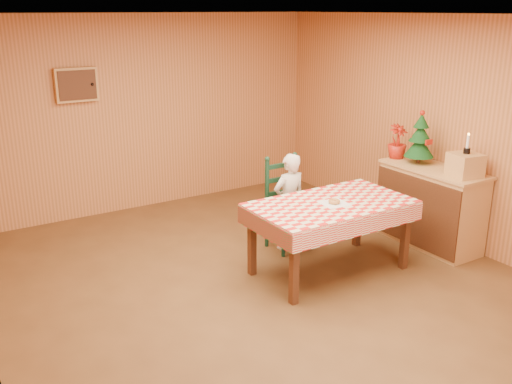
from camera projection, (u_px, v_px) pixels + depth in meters
ground at (267, 288)px, 5.67m from camera, size 6.00×6.00×0.00m
cabin_walls at (238, 98)px, 5.53m from camera, size 5.10×6.05×2.65m
dining_table at (331, 210)px, 5.83m from camera, size 1.66×0.96×0.77m
ladder_chair at (286, 205)px, 6.52m from camera, size 0.44×0.40×1.08m
seated_child at (289, 202)px, 6.45m from camera, size 0.41×0.27×1.12m
napkin at (334, 203)px, 5.76m from camera, size 0.29×0.29×0.00m
donut at (334, 201)px, 5.75m from camera, size 0.13×0.13×0.04m
shelf_unit at (430, 206)px, 6.59m from camera, size 0.54×1.24×0.93m
crate at (465, 165)px, 6.09m from camera, size 0.35×0.35×0.25m
christmas_tree at (420, 139)px, 6.57m from camera, size 0.34×0.34×0.62m
flower_arrangement at (397, 141)px, 6.81m from camera, size 0.25×0.25×0.41m
candle_set at (467, 148)px, 6.03m from camera, size 0.07×0.07×0.22m
storage_bin at (426, 227)px, 6.78m from camera, size 0.36×0.36×0.35m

